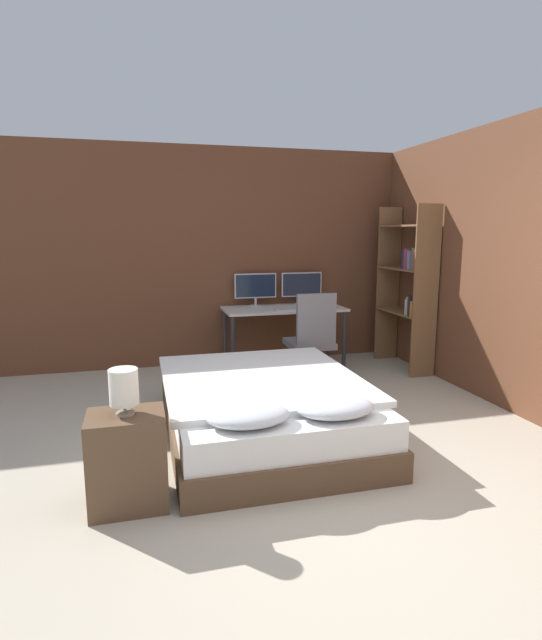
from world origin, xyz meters
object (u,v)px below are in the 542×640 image
(computer_mouse, at_px, (310,308))
(office_chair, at_px, (311,347))
(monitor_left, at_px, (256,287))
(bookshelf, at_px, (410,279))
(keyboard, at_px, (289,310))
(desk, at_px, (284,315))
(nightstand, at_px, (128,460))
(monitor_right, at_px, (302,286))
(bed, at_px, (265,409))
(bedside_lamp, at_px, (124,387))

(computer_mouse, xyz_separation_m, office_chair, (-0.18, -0.55, -0.35))
(monitor_left, xyz_separation_m, bookshelf, (1.73, -0.75, 0.12))
(monitor_left, bearing_deg, keyboard, -56.34)
(desk, xyz_separation_m, monitor_left, (-0.31, 0.23, 0.33))
(nightstand, height_order, monitor_left, monitor_left)
(desk, height_order, monitor_left, monitor_left)
(monitor_right, relative_size, office_chair, 0.52)
(monitor_right, distance_m, computer_mouse, 0.51)
(bed, distance_m, bookshelf, 2.83)
(computer_mouse, height_order, bookshelf, bookshelf)
(office_chair, distance_m, bookshelf, 1.53)
(bed, height_order, bookshelf, bookshelf)
(bedside_lamp, xyz_separation_m, bookshelf, (3.26, 2.35, 0.35))
(bed, relative_size, bookshelf, 1.04)
(desk, height_order, bookshelf, bookshelf)
(nightstand, xyz_separation_m, keyboard, (1.84, 2.65, 0.46))
(keyboard, relative_size, office_chair, 0.34)
(bedside_lamp, distance_m, office_chair, 2.86)
(monitor_right, height_order, office_chair, monitor_right)
(nightstand, xyz_separation_m, desk, (1.84, 2.88, 0.36))
(computer_mouse, bearing_deg, bookshelf, -14.29)
(monitor_left, height_order, monitor_right, same)
(bedside_lamp, bearing_deg, computer_mouse, 51.56)
(desk, xyz_separation_m, bookshelf, (1.42, -0.52, 0.45))
(keyboard, bearing_deg, desk, 90.00)
(computer_mouse, bearing_deg, keyboard, 180.00)
(bookshelf, bearing_deg, bedside_lamp, -144.19)
(monitor_right, height_order, keyboard, monitor_right)
(nightstand, bearing_deg, monitor_left, 63.76)
(bed, bearing_deg, bedside_lamp, -143.41)
(nightstand, distance_m, monitor_left, 3.53)
(office_chair, bearing_deg, bedside_lamp, -132.59)
(monitor_left, bearing_deg, bedside_lamp, -116.24)
(computer_mouse, height_order, office_chair, office_chair)
(computer_mouse, relative_size, bookshelf, 0.04)
(bed, bearing_deg, desk, 69.67)
(nightstand, distance_m, keyboard, 3.26)
(bed, height_order, nightstand, nightstand)
(bed, height_order, keyboard, keyboard)
(bed, distance_m, bedside_lamp, 1.42)
(keyboard, bearing_deg, bedside_lamp, -124.75)
(bedside_lamp, height_order, desk, bedside_lamp)
(desk, xyz_separation_m, monitor_right, (0.31, 0.23, 0.33))
(bed, relative_size, nightstand, 3.49)
(desk, distance_m, office_chair, 0.82)
(bedside_lamp, relative_size, keyboard, 0.81)
(bedside_lamp, height_order, monitor_left, monitor_left)
(bed, distance_m, monitor_right, 2.66)
(bed, relative_size, computer_mouse, 29.46)
(monitor_left, height_order, bookshelf, bookshelf)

